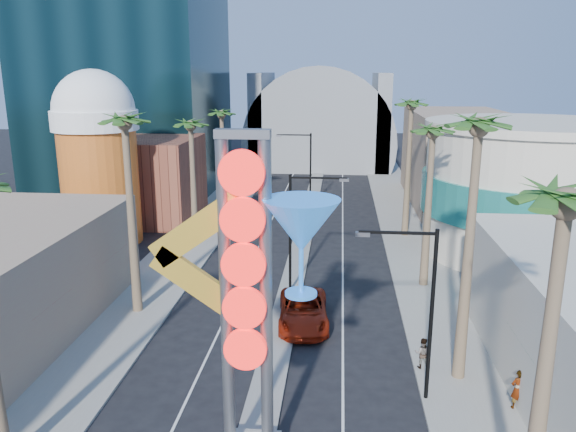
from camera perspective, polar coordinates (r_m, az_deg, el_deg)
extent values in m
cube|color=gray|center=(53.30, -8.54, -1.13)|extent=(5.00, 100.00, 0.15)
cube|color=gray|center=(52.18, 12.18, -1.64)|extent=(5.00, 100.00, 0.15)
cube|color=gray|center=(54.77, 1.91, -0.54)|extent=(1.60, 84.00, 0.15)
cube|color=brown|center=(57.08, -14.33, 3.67)|extent=(10.00, 10.00, 8.00)
cube|color=#A07C67|center=(64.76, 16.86, 5.65)|extent=(10.00, 20.00, 10.00)
cylinder|color=#C26019|center=(49.98, -18.51, 3.03)|extent=(6.40, 6.40, 10.00)
cylinder|color=white|center=(49.25, -19.02, 9.19)|extent=(7.00, 7.00, 1.60)
sphere|color=white|center=(49.19, -19.10, 10.12)|extent=(6.60, 6.60, 6.60)
cylinder|color=beige|center=(48.10, 23.28, 2.16)|extent=(16.00, 16.00, 10.00)
cylinder|color=teal|center=(48.10, 23.28, 2.16)|extent=(16.60, 16.60, 3.00)
cylinder|color=beige|center=(47.35, 23.93, 8.43)|extent=(16.60, 16.60, 0.60)
cylinder|color=slate|center=(87.45, 3.32, 7.76)|extent=(22.00, 16.00, 22.00)
cube|color=slate|center=(87.93, -2.61, 9.77)|extent=(2.00, 16.00, 14.00)
cube|color=slate|center=(87.28, 9.34, 9.56)|extent=(2.00, 16.00, 14.00)
cylinder|color=slate|center=(19.81, -6.30, -8.90)|extent=(0.44, 0.44, 12.00)
cylinder|color=slate|center=(19.59, -2.23, -9.10)|extent=(0.44, 0.44, 12.00)
cube|color=slate|center=(18.15, -4.63, 8.33)|extent=(1.80, 0.50, 0.30)
cylinder|color=red|center=(17.98, -4.74, 4.40)|extent=(1.50, 0.25, 1.50)
cylinder|color=red|center=(18.32, -4.64, -0.38)|extent=(1.50, 0.25, 1.50)
cylinder|color=red|center=(18.78, -4.55, -4.95)|extent=(1.50, 0.25, 1.50)
cylinder|color=red|center=(19.35, -4.45, -9.28)|extent=(1.50, 0.25, 1.50)
cylinder|color=red|center=(20.03, -4.37, -13.34)|extent=(1.50, 0.25, 1.50)
cube|color=yellow|center=(19.10, -9.17, -1.29)|extent=(3.47, 0.25, 2.80)
cube|color=yellow|center=(19.74, -8.93, -6.88)|extent=(3.47, 0.25, 2.80)
cone|color=blue|center=(18.50, 1.37, -0.99)|extent=(2.60, 2.60, 1.80)
cylinder|color=blue|center=(18.99, 1.34, -5.64)|extent=(0.16, 0.16, 1.60)
cylinder|color=blue|center=(19.28, 1.32, -7.87)|extent=(1.10, 1.10, 0.12)
cylinder|color=black|center=(36.42, 0.22, -1.94)|extent=(0.18, 0.18, 8.00)
cube|color=black|center=(35.41, 3.14, 3.88)|extent=(3.60, 0.12, 0.12)
cube|color=slate|center=(35.41, 5.73, 3.67)|extent=(0.60, 0.25, 0.18)
cylinder|color=black|center=(59.76, 2.30, 4.59)|extent=(0.18, 0.18, 8.00)
cube|color=black|center=(59.35, 0.58, 8.24)|extent=(3.60, 0.12, 0.12)
cube|color=slate|center=(59.51, -0.97, 8.16)|extent=(0.60, 0.25, 0.18)
cylinder|color=black|center=(25.35, 14.35, -10.03)|extent=(0.18, 0.18, 8.00)
cube|color=black|center=(23.83, 11.07, -1.68)|extent=(3.24, 0.12, 0.12)
cube|color=slate|center=(23.75, 7.60, -1.84)|extent=(0.60, 0.25, 0.18)
cylinder|color=brown|center=(34.18, -15.60, -0.56)|extent=(0.40, 0.40, 11.50)
sphere|color=#254E1A|center=(33.20, -16.28, 9.06)|extent=(2.40, 2.40, 2.40)
cylinder|color=brown|center=(47.32, -9.60, 2.97)|extent=(0.40, 0.40, 10.00)
sphere|color=#254E1A|center=(46.59, -9.86, 9.00)|extent=(2.40, 2.40, 2.40)
cylinder|color=brown|center=(58.81, -6.63, 5.33)|extent=(0.40, 0.40, 10.00)
sphere|color=#254E1A|center=(58.22, -6.77, 10.19)|extent=(2.40, 2.40, 2.40)
cylinder|color=brown|center=(18.20, 24.40, -15.99)|extent=(0.40, 0.40, 11.00)
sphere|color=#254E1A|center=(16.25, 26.42, 1.09)|extent=(2.40, 2.40, 2.40)
cylinder|color=brown|center=(26.80, 17.79, -4.32)|extent=(0.40, 0.40, 12.00)
sphere|color=#254E1A|center=(25.57, 18.84, 8.51)|extent=(2.40, 2.40, 2.40)
cylinder|color=brown|center=(38.34, 14.02, 0.39)|extent=(0.40, 0.40, 10.50)
sphere|color=#254E1A|center=(37.44, 14.52, 8.21)|extent=(2.40, 2.40, 2.40)
cylinder|color=brown|center=(49.88, 12.09, 4.32)|extent=(0.40, 0.40, 11.50)
sphere|color=#254E1A|center=(49.21, 12.45, 10.92)|extent=(2.40, 2.40, 2.40)
imported|color=#A0210C|center=(33.03, 1.58, -9.59)|extent=(3.26, 6.26, 1.68)
imported|color=gray|center=(27.15, 22.32, -15.97)|extent=(0.74, 0.58, 1.81)
imported|color=gray|center=(29.05, 13.50, -13.38)|extent=(0.84, 0.70, 1.57)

